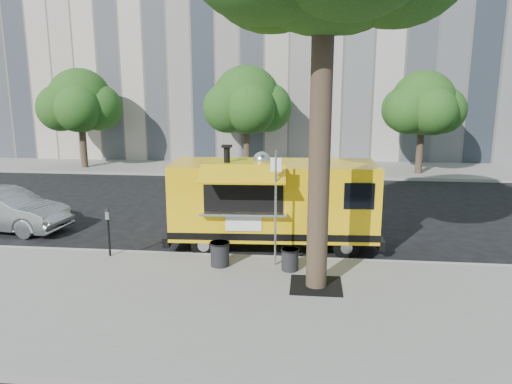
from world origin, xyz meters
The scene contains 15 objects.
ground centered at (0.00, 0.00, 0.00)m, with size 120.00×120.00×0.00m, color black.
sidewalk centered at (0.00, -4.00, 0.07)m, with size 60.00×6.00×0.15m, color gray.
curb centered at (0.00, -0.93, 0.07)m, with size 60.00×0.14×0.16m, color #999993.
far_sidewalk centered at (0.00, 13.50, 0.07)m, with size 60.00×5.00×0.15m, color gray.
building_mid centered at (12.00, 23.00, 10.00)m, with size 20.00×14.00×20.00m, color #AAA49F.
tree_well centered at (2.60, -2.80, 0.15)m, with size 1.20×1.20×0.02m, color black.
far_tree_a centered at (-10.00, 12.30, 3.78)m, with size 3.42×3.42×5.36m.
far_tree_b centered at (-1.00, 12.70, 3.83)m, with size 3.60×3.60×5.50m.
far_tree_c centered at (8.00, 12.40, 3.72)m, with size 3.24×3.24×5.21m.
sign_post centered at (1.55, -1.55, 1.85)m, with size 0.28×0.06×3.00m.
parking_meter centered at (-3.00, -1.35, 0.98)m, with size 0.11×0.11×1.33m.
food_truck centered at (1.35, 0.17, 1.42)m, with size 6.27×3.11×3.03m.
sedan centered at (-7.50, 1.03, 0.69)m, with size 1.46×4.19×1.38m, color #A2A3A9.
trash_bin_left centered at (1.95, -1.87, 0.45)m, with size 0.47×0.47×0.56m.
trash_bin_right centered at (0.13, -1.75, 0.49)m, with size 0.53×0.53×0.63m.
Camera 1 is at (2.38, -13.80, 4.85)m, focal length 35.00 mm.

